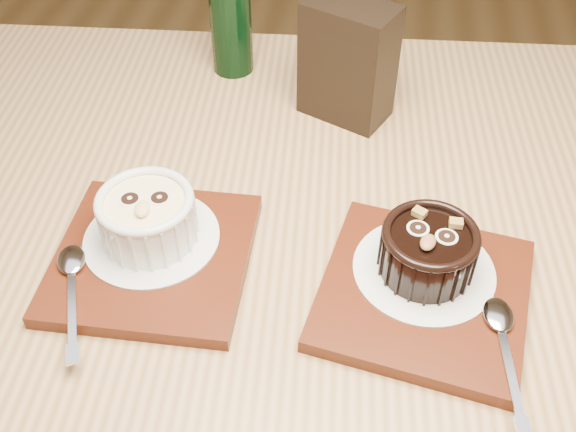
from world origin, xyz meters
name	(u,v)px	position (x,y,z in m)	size (l,w,h in m)	color
table	(294,301)	(0.19, -0.09, 0.66)	(1.26, 0.89, 0.75)	olive
tray_left	(153,257)	(0.06, -0.14, 0.76)	(0.18, 0.18, 0.01)	#531E0D
doily_left	(152,237)	(0.06, -0.12, 0.77)	(0.13, 0.13, 0.00)	white
ramekin_white	(147,216)	(0.06, -0.12, 0.80)	(0.09, 0.09, 0.05)	white
spoon_left	(72,288)	(0.00, -0.19, 0.77)	(0.03, 0.13, 0.01)	silver
tray_right	(423,294)	(0.32, -0.14, 0.76)	(0.18, 0.18, 0.01)	#531E0D
doily_right	(424,270)	(0.31, -0.12, 0.77)	(0.13, 0.13, 0.00)	white
ramekin_dark	(428,249)	(0.31, -0.12, 0.79)	(0.09, 0.09, 0.05)	black
spoon_right	(506,349)	(0.38, -0.20, 0.77)	(0.03, 0.13, 0.01)	silver
condiment_stand	(348,62)	(0.22, 0.13, 0.82)	(0.10, 0.06, 0.14)	black
green_bottle	(230,15)	(0.07, 0.21, 0.83)	(0.05, 0.05, 0.20)	black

